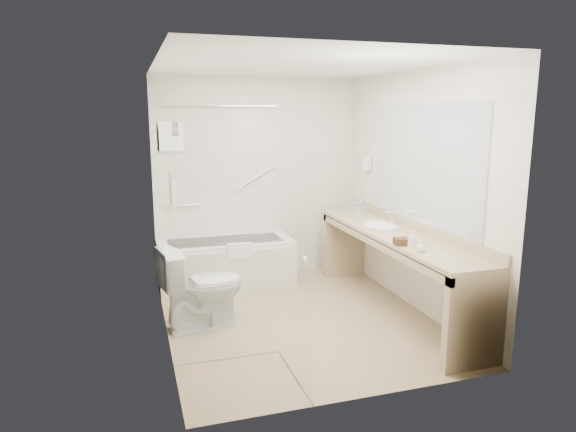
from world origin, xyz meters
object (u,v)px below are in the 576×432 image
object	(u,v)px
bathtub	(226,262)
amenity_basket	(405,241)
toilet	(202,287)
water_bottle_left	(364,210)
vanity_counter	(395,252)

from	to	relation	value
bathtub	amenity_basket	xyz separation A→B (m)	(1.35, -1.85, 0.61)
toilet	water_bottle_left	distance (m)	2.18
vanity_counter	water_bottle_left	distance (m)	0.90
bathtub	toilet	size ratio (longest dim) A/B	1.96
amenity_basket	water_bottle_left	distance (m)	1.32
bathtub	toilet	world-z (taller)	toilet
vanity_counter	water_bottle_left	size ratio (longest dim) A/B	13.94
amenity_basket	water_bottle_left	xyz separation A→B (m)	(0.21, 1.31, 0.06)
water_bottle_left	vanity_counter	bearing A→B (deg)	-92.58
bathtub	toilet	bearing A→B (deg)	-110.81
amenity_basket	toilet	bearing A→B (deg)	159.72
amenity_basket	water_bottle_left	world-z (taller)	water_bottle_left
toilet	vanity_counter	bearing A→B (deg)	-107.48
bathtub	amenity_basket	bearing A→B (deg)	-53.84
vanity_counter	amenity_basket	distance (m)	0.55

